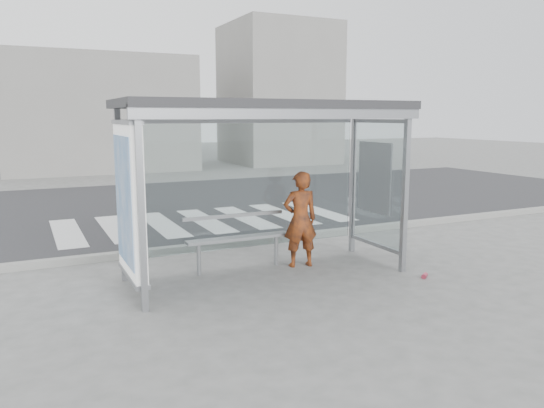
# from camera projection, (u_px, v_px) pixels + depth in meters

# --- Properties ---
(ground) EXTENTS (80.00, 80.00, 0.00)m
(ground) POSITION_uv_depth(u_px,v_px,m) (267.00, 276.00, 8.06)
(ground) COLOR #60605E
(ground) RESTS_ON ground
(road) EXTENTS (30.00, 10.00, 0.01)m
(road) POSITION_uv_depth(u_px,v_px,m) (158.00, 206.00, 14.29)
(road) COLOR #2C2C2E
(road) RESTS_ON ground
(curb) EXTENTS (30.00, 0.18, 0.12)m
(curb) POSITION_uv_depth(u_px,v_px,m) (223.00, 244.00, 9.79)
(curb) COLOR gray
(curb) RESTS_ON ground
(crosswalk) EXTENTS (6.55, 3.00, 0.00)m
(crosswalk) POSITION_uv_depth(u_px,v_px,m) (205.00, 221.00, 12.28)
(crosswalk) COLOR silver
(crosswalk) RESTS_ON ground
(bus_shelter) EXTENTS (4.25, 1.65, 2.62)m
(bus_shelter) POSITION_uv_depth(u_px,v_px,m) (242.00, 145.00, 7.63)
(bus_shelter) COLOR gray
(bus_shelter) RESTS_ON ground
(building_center) EXTENTS (8.00, 5.00, 5.00)m
(building_center) POSITION_uv_depth(u_px,v_px,m) (98.00, 114.00, 23.69)
(building_center) COLOR gray
(building_center) RESTS_ON ground
(building_right) EXTENTS (5.00, 5.00, 7.00)m
(building_right) POSITION_uv_depth(u_px,v_px,m) (278.00, 95.00, 27.34)
(building_right) COLOR gray
(building_right) RESTS_ON ground
(person) EXTENTS (0.61, 0.45, 1.54)m
(person) POSITION_uv_depth(u_px,v_px,m) (300.00, 219.00, 8.45)
(person) COLOR #C86912
(person) RESTS_ON ground
(bench) EXTENTS (1.68, 0.31, 0.87)m
(bench) POSITION_uv_depth(u_px,v_px,m) (238.00, 237.00, 8.30)
(bench) COLOR gray
(bench) RESTS_ON ground
(soda_can) EXTENTS (0.15, 0.14, 0.07)m
(soda_can) POSITION_uv_depth(u_px,v_px,m) (425.00, 276.00, 7.94)
(soda_can) COLOR #CA3B54
(soda_can) RESTS_ON ground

